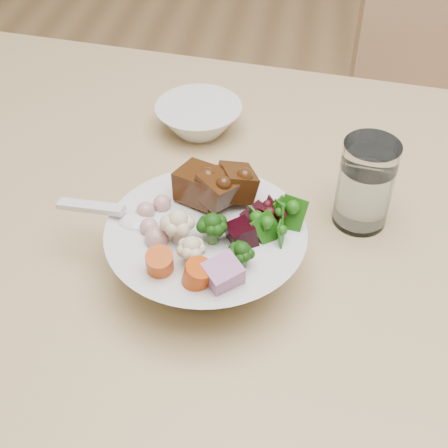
# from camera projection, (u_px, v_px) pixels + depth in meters

# --- Properties ---
(dining_table) EXTENTS (1.78, 1.12, 0.79)m
(dining_table) POSITION_uv_depth(u_px,v_px,m) (405.00, 337.00, 0.77)
(dining_table) COLOR tan
(dining_table) RESTS_ON ground
(food_bowl) EXTENTS (0.23, 0.23, 0.12)m
(food_bowl) POSITION_uv_depth(u_px,v_px,m) (208.00, 247.00, 0.72)
(food_bowl) COLOR silver
(food_bowl) RESTS_ON dining_table
(soup_spoon) EXTENTS (0.13, 0.05, 0.02)m
(soup_spoon) POSITION_uv_depth(u_px,v_px,m) (125.00, 218.00, 0.71)
(soup_spoon) COLOR silver
(soup_spoon) RESTS_ON food_bowl
(water_glass) EXTENTS (0.07, 0.07, 0.12)m
(water_glass) POSITION_uv_depth(u_px,v_px,m) (365.00, 187.00, 0.77)
(water_glass) COLOR silver
(water_glass) RESTS_ON dining_table
(side_bowl) EXTENTS (0.13, 0.13, 0.04)m
(side_bowl) POSITION_uv_depth(u_px,v_px,m) (199.00, 118.00, 0.94)
(side_bowl) COLOR silver
(side_bowl) RESTS_ON dining_table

